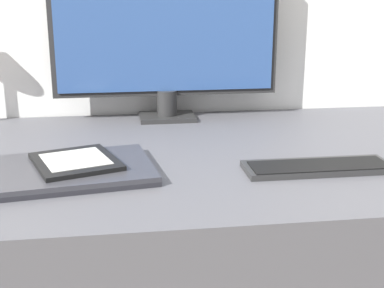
{
  "coord_description": "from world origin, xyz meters",
  "views": [
    {
      "loc": [
        -0.18,
        -0.96,
        1.1
      ],
      "look_at": [
        -0.04,
        0.02,
        0.81
      ],
      "focal_mm": 50.0,
      "sensor_mm": 36.0,
      "label": 1
    }
  ],
  "objects_px": {
    "monitor": "(166,38)",
    "ereader": "(75,161)",
    "laptop": "(62,171)",
    "keyboard": "(319,168)"
  },
  "relations": [
    {
      "from": "laptop",
      "to": "monitor",
      "type": "bearing_deg",
      "value": 60.62
    },
    {
      "from": "monitor",
      "to": "ereader",
      "type": "xyz_separation_m",
      "value": [
        -0.22,
        -0.42,
        -0.2
      ]
    },
    {
      "from": "monitor",
      "to": "ereader",
      "type": "bearing_deg",
      "value": -117.54
    },
    {
      "from": "monitor",
      "to": "keyboard",
      "type": "bearing_deg",
      "value": -61.89
    },
    {
      "from": "keyboard",
      "to": "laptop",
      "type": "xyz_separation_m",
      "value": [
        -0.5,
        0.04,
        0.0
      ]
    },
    {
      "from": "monitor",
      "to": "ereader",
      "type": "height_order",
      "value": "monitor"
    },
    {
      "from": "ereader",
      "to": "laptop",
      "type": "bearing_deg",
      "value": -150.86
    },
    {
      "from": "monitor",
      "to": "ereader",
      "type": "distance_m",
      "value": 0.52
    },
    {
      "from": "monitor",
      "to": "keyboard",
      "type": "relative_size",
      "value": 2.06
    },
    {
      "from": "ereader",
      "to": "monitor",
      "type": "bearing_deg",
      "value": 62.46
    }
  ]
}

